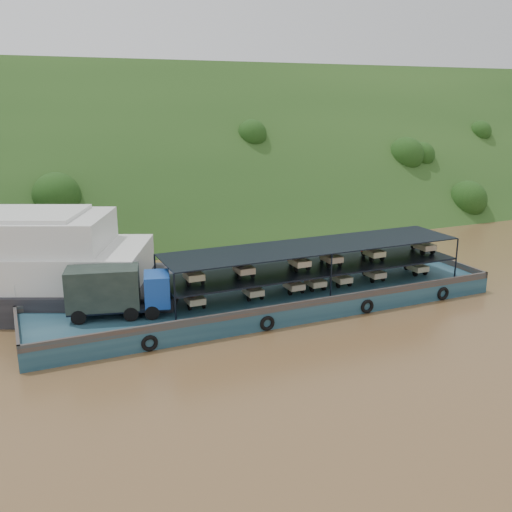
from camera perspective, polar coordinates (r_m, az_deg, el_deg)
name	(u,v)px	position (r m, az deg, el deg)	size (l,w,h in m)	color
ground	(296,303)	(43.86, 3.99, -4.71)	(160.00, 160.00, 0.00)	brown
hillside	(169,217)	(76.40, -8.68, 3.88)	(140.00, 28.00, 28.00)	#1A3613
cargo_barge	(261,297)	(41.74, 0.53, -4.08)	(35.00, 7.18, 4.56)	#133242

